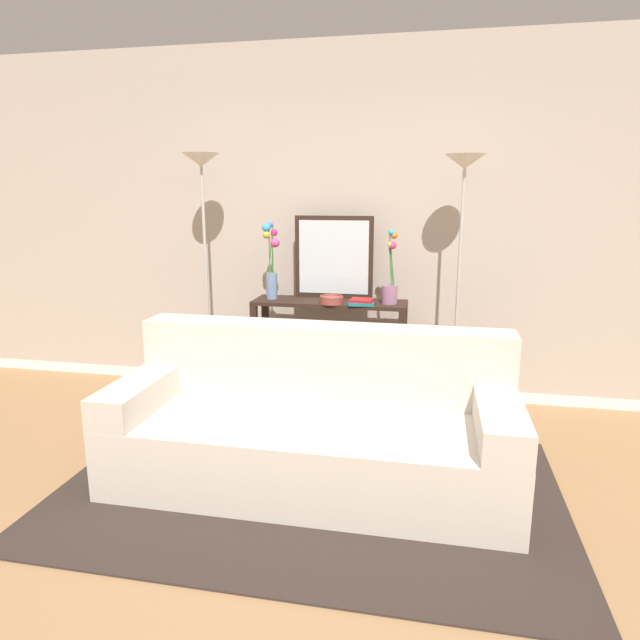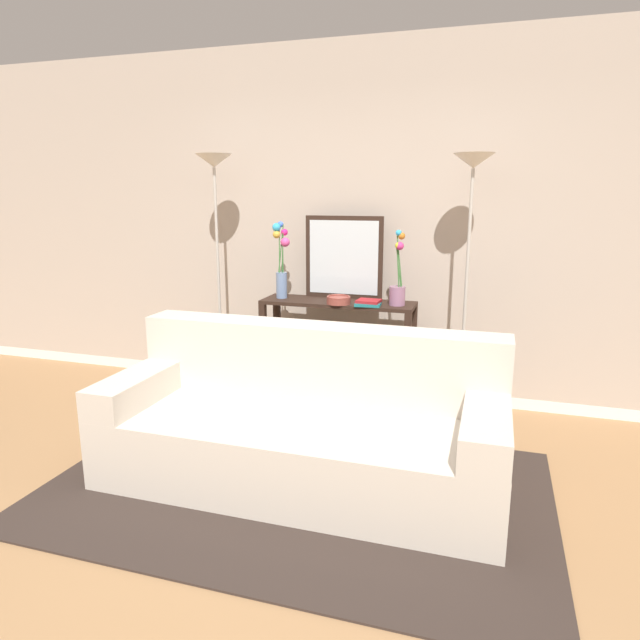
% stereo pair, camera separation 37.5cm
% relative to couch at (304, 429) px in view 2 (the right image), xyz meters
% --- Properties ---
extents(ground_plane, '(16.00, 16.00, 0.02)m').
position_rel_couch_xyz_m(ground_plane, '(0.00, -0.74, -0.32)').
color(ground_plane, '#9E754C').
extents(back_wall, '(12.00, 0.15, 2.83)m').
position_rel_couch_xyz_m(back_wall, '(0.00, 1.60, 1.11)').
color(back_wall, white).
rests_on(back_wall, ground).
extents(area_rug, '(2.84, 1.79, 0.01)m').
position_rel_couch_xyz_m(area_rug, '(-0.00, -0.16, -0.30)').
color(area_rug, '#332823').
rests_on(area_rug, ground).
extents(couch, '(2.30, 0.94, 0.88)m').
position_rel_couch_xyz_m(couch, '(0.00, 0.00, 0.00)').
color(couch, beige).
rests_on(couch, ground).
extents(console_table, '(1.20, 0.35, 0.85)m').
position_rel_couch_xyz_m(console_table, '(-0.13, 1.21, 0.27)').
color(console_table, black).
rests_on(console_table, ground).
extents(floor_lamp_left, '(0.28, 0.28, 1.97)m').
position_rel_couch_xyz_m(floor_lamp_left, '(-1.11, 1.12, 1.24)').
color(floor_lamp_left, '#B7B2A8').
rests_on(floor_lamp_left, ground).
extents(floor_lamp_right, '(0.28, 0.28, 1.94)m').
position_rel_couch_xyz_m(floor_lamp_right, '(0.83, 1.12, 1.21)').
color(floor_lamp_right, '#B7B2A8').
rests_on(floor_lamp_right, ground).
extents(wall_mirror, '(0.63, 0.02, 0.65)m').
position_rel_couch_xyz_m(wall_mirror, '(-0.13, 1.35, 0.87)').
color(wall_mirror, black).
rests_on(wall_mirror, console_table).
extents(vase_tall_flowers, '(0.13, 0.10, 0.60)m').
position_rel_couch_xyz_m(vase_tall_flowers, '(-0.60, 1.21, 0.82)').
color(vase_tall_flowers, '#6B84AD').
rests_on(vase_tall_flowers, console_table).
extents(vase_short_flowers, '(0.12, 0.13, 0.56)m').
position_rel_couch_xyz_m(vase_short_flowers, '(0.34, 1.18, 0.71)').
color(vase_short_flowers, gray).
rests_on(vase_short_flowers, console_table).
extents(fruit_bowl, '(0.18, 0.18, 0.06)m').
position_rel_couch_xyz_m(fruit_bowl, '(-0.10, 1.10, 0.57)').
color(fruit_bowl, brown).
rests_on(fruit_bowl, console_table).
extents(book_stack, '(0.20, 0.17, 0.04)m').
position_rel_couch_xyz_m(book_stack, '(0.13, 1.11, 0.56)').
color(book_stack, '#1E7075').
rests_on(book_stack, console_table).
extents(book_row_under_console, '(0.28, 0.17, 0.13)m').
position_rel_couch_xyz_m(book_row_under_console, '(-0.49, 1.21, -0.25)').
color(book_row_under_console, maroon).
rests_on(book_row_under_console, ground).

